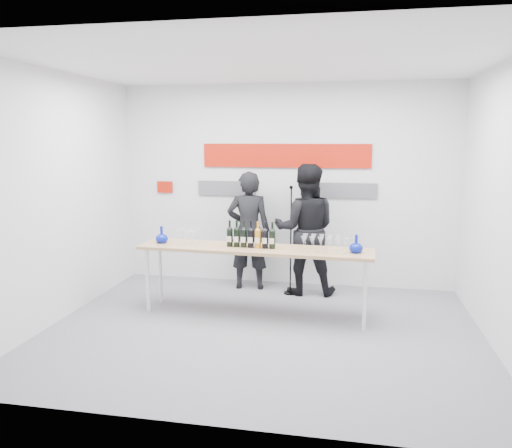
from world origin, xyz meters
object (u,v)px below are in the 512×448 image
presenter_right (305,229)px  mic_stand (290,261)px  tasting_table (254,253)px  presenter_left (249,231)px

presenter_right → mic_stand: size_ratio=1.19×
tasting_table → presenter_right: presenter_right is taller
tasting_table → presenter_right: 1.18m
presenter_right → tasting_table: bearing=58.5°
presenter_right → mic_stand: 0.50m
tasting_table → mic_stand: mic_stand is taller
presenter_left → presenter_right: size_ratio=0.94×
tasting_table → mic_stand: 1.06m
tasting_table → presenter_right: size_ratio=1.58×
mic_stand → presenter_right: bearing=37.2°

